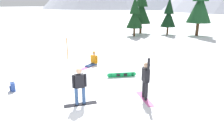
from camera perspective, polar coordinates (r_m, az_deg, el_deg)
ground_plane at (r=8.03m, az=-7.51°, el=-15.82°), size 800.00×800.00×0.00m
snowboarder_foreground at (r=8.74m, az=-9.30°, el=-6.49°), size 1.28×1.16×1.70m
snowboarder_midground at (r=9.24m, az=9.62°, el=-4.70°), size 1.17×1.44×2.05m
snowboarder_background at (r=14.54m, az=-5.57°, el=0.73°), size 0.68×1.80×1.01m
loose_snowboard_near_right at (r=12.17m, az=2.82°, el=-3.39°), size 1.57×1.02×0.30m
backpack_blue at (r=11.44m, az=-26.69°, el=-6.17°), size 0.38×0.37×0.47m
trail_marker_pole at (r=15.53m, az=-12.74°, el=3.62°), size 0.06×0.06×1.88m
pine_tree_twin at (r=31.07m, az=8.46°, el=15.44°), size 2.93×2.93×7.04m
pine_tree_leaning at (r=28.12m, az=6.55°, el=13.61°), size 2.26×2.26×5.41m
pine_tree_tall at (r=31.00m, az=24.10°, el=15.57°), size 3.32×3.32×8.35m
pine_tree_short at (r=30.65m, az=15.99°, el=13.22°), size 2.19×2.19×5.31m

